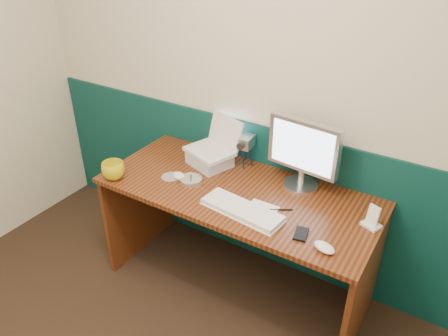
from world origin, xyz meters
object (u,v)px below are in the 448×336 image
Objects in this scene: desk at (237,241)px; camcorder at (246,151)px; monitor at (304,154)px; mug at (113,170)px; keyboard at (242,210)px; laptop at (209,136)px.

camcorder reaches higher than desk.
desk is 3.83× the size of monitor.
desk is at bearing 21.82° from mug.
camcorder reaches higher than keyboard.
desk is at bearing -135.50° from monitor.
laptop reaches higher than keyboard.
monitor is 2.04× the size of camcorder.
mug is (-0.98, -0.50, -0.16)m from monitor.
monitor reaches higher than keyboard.
desk is 5.73× the size of laptop.
monitor reaches higher than laptop.
camcorder is (-0.09, 0.26, 0.48)m from desk.
desk is 11.92× the size of mug.
monitor is at bearing 25.40° from laptop.
monitor is 0.93× the size of keyboard.
monitor is 0.47m from keyboard.
camcorder is (-0.38, 0.04, -0.11)m from monitor.
laptop reaches higher than desk.
camcorder is at bearing 109.70° from desk.
mug is 0.81m from camcorder.
mug is at bearing -146.35° from monitor.
keyboard is (0.13, -0.18, 0.39)m from desk.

